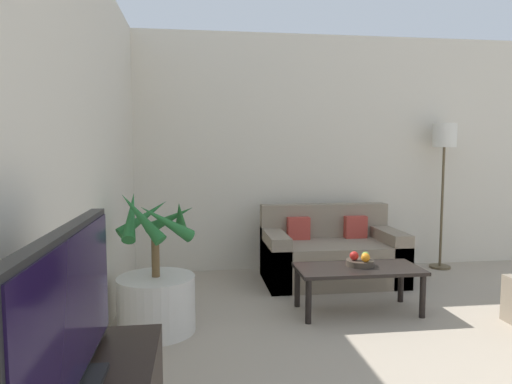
% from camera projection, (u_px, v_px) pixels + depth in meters
% --- Properties ---
extents(wall_back, '(8.59, 0.06, 2.70)m').
position_uv_depth(wall_back, '(430.00, 153.00, 5.51)').
color(wall_back, beige).
rests_on(wall_back, ground_plane).
extents(wall_left, '(0.06, 8.06, 2.70)m').
position_uv_depth(wall_left, '(17.00, 159.00, 1.83)').
color(wall_left, beige).
rests_on(wall_left, ground_plane).
extents(television, '(0.18, 1.02, 0.52)m').
position_uv_depth(television, '(66.00, 316.00, 1.37)').
color(television, black).
rests_on(television, tv_console).
extents(potted_palm, '(0.65, 0.66, 1.10)m').
position_uv_depth(potted_palm, '(156.00, 291.00, 3.47)').
color(potted_palm, beige).
rests_on(potted_palm, ground_plane).
extents(sofa_loveseat, '(1.42, 0.81, 0.79)m').
position_uv_depth(sofa_loveseat, '(331.00, 255.00, 4.83)').
color(sofa_loveseat, gray).
rests_on(sofa_loveseat, ground_plane).
extents(floor_lamp, '(0.26, 0.26, 1.69)m').
position_uv_depth(floor_lamp, '(444.00, 148.00, 5.26)').
color(floor_lamp, brown).
rests_on(floor_lamp, ground_plane).
extents(coffee_table, '(1.06, 0.49, 0.39)m').
position_uv_depth(coffee_table, '(358.00, 273.00, 3.89)').
color(coffee_table, black).
rests_on(coffee_table, ground_plane).
extents(fruit_bowl, '(0.24, 0.24, 0.05)m').
position_uv_depth(fruit_bowl, '(360.00, 263.00, 3.94)').
color(fruit_bowl, '#42382D').
rests_on(fruit_bowl, coffee_table).
extents(apple_red, '(0.08, 0.08, 0.08)m').
position_uv_depth(apple_red, '(354.00, 256.00, 3.93)').
color(apple_red, red).
rests_on(apple_red, fruit_bowl).
extents(apple_green, '(0.07, 0.07, 0.07)m').
position_uv_depth(apple_green, '(366.00, 256.00, 3.95)').
color(apple_green, olive).
rests_on(apple_green, fruit_bowl).
extents(orange_fruit, '(0.08, 0.08, 0.08)m').
position_uv_depth(orange_fruit, '(366.00, 258.00, 3.87)').
color(orange_fruit, orange).
rests_on(orange_fruit, fruit_bowl).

